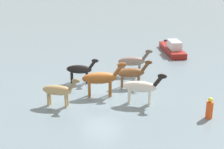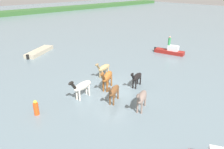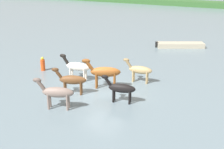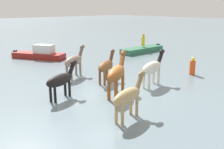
# 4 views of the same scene
# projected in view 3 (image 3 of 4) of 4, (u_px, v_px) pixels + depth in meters

# --- Properties ---
(ground_plane) EXTENTS (180.25, 180.25, 0.00)m
(ground_plane) POSITION_uv_depth(u_px,v_px,m) (103.00, 90.00, 19.69)
(ground_plane) COLOR slate
(horse_mid_herd) EXTENTS (2.20, 0.80, 1.70)m
(horse_mid_herd) POSITION_uv_depth(u_px,v_px,m) (139.00, 70.00, 20.75)
(horse_mid_herd) COLOR tan
(horse_mid_herd) RESTS_ON ground_plane
(horse_dun_straggler) EXTENTS (2.19, 1.31, 1.76)m
(horse_dun_straggler) POSITION_uv_depth(u_px,v_px,m) (72.00, 80.00, 18.71)
(horse_dun_straggler) COLOR brown
(horse_dun_straggler) RESTS_ON ground_plane
(horse_lead) EXTENTS (2.50, 1.65, 2.06)m
(horse_lead) POSITION_uv_depth(u_px,v_px,m) (104.00, 72.00, 19.70)
(horse_lead) COLOR brown
(horse_lead) RESTS_ON ground_plane
(horse_dark_mare) EXTENTS (2.15, 0.94, 1.67)m
(horse_dark_mare) POSITION_uv_depth(u_px,v_px,m) (121.00, 88.00, 17.48)
(horse_dark_mare) COLOR black
(horse_dark_mare) RESTS_ON ground_plane
(horse_rear_stallion) EXTENTS (2.44, 0.90, 1.89)m
(horse_rear_stallion) POSITION_uv_depth(u_px,v_px,m) (77.00, 67.00, 21.16)
(horse_rear_stallion) COLOR silver
(horse_rear_stallion) RESTS_ON ground_plane
(horse_chestnut_trailing) EXTENTS (2.32, 1.35, 1.86)m
(horse_chestnut_trailing) POSITION_uv_depth(u_px,v_px,m) (56.00, 92.00, 16.61)
(horse_chestnut_trailing) COLOR gray
(horse_chestnut_trailing) RESTS_ON ground_plane
(boat_tender_starboard) EXTENTS (4.91, 3.76, 0.75)m
(boat_tender_starboard) POSITION_uv_depth(u_px,v_px,m) (180.00, 46.00, 30.96)
(boat_tender_starboard) COLOR #B7AD93
(boat_tender_starboard) RESTS_ON ground_plane
(buoy_channel_marker) EXTENTS (0.36, 0.36, 1.14)m
(buoy_channel_marker) POSITION_uv_depth(u_px,v_px,m) (43.00, 64.00, 23.46)
(buoy_channel_marker) COLOR #E54C19
(buoy_channel_marker) RESTS_ON ground_plane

